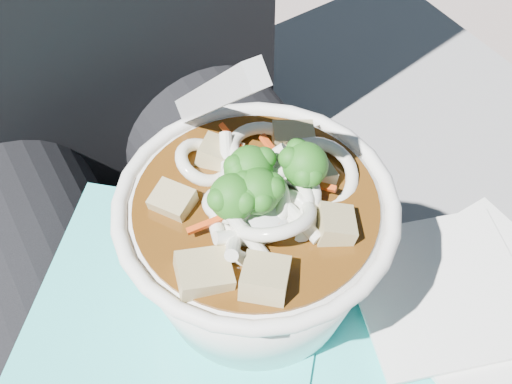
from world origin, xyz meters
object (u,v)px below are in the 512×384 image
plastic_bag (240,346)px  udon_bowl (257,236)px  person_body (172,268)px  lap (228,378)px

plastic_bag → udon_bowl: 0.07m
person_body → udon_bowl: 0.15m
person_body → plastic_bag: person_body is taller
person_body → lap: bearing=-90.0°
plastic_bag → udon_bowl: bearing=45.9°
udon_bowl → lap: bearing=-163.4°
person_body → udon_bowl: (0.03, -0.08, 0.13)m
plastic_bag → udon_bowl: udon_bowl is taller
person_body → plastic_bag: (0.00, -0.11, 0.06)m
lap → udon_bowl: 0.15m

